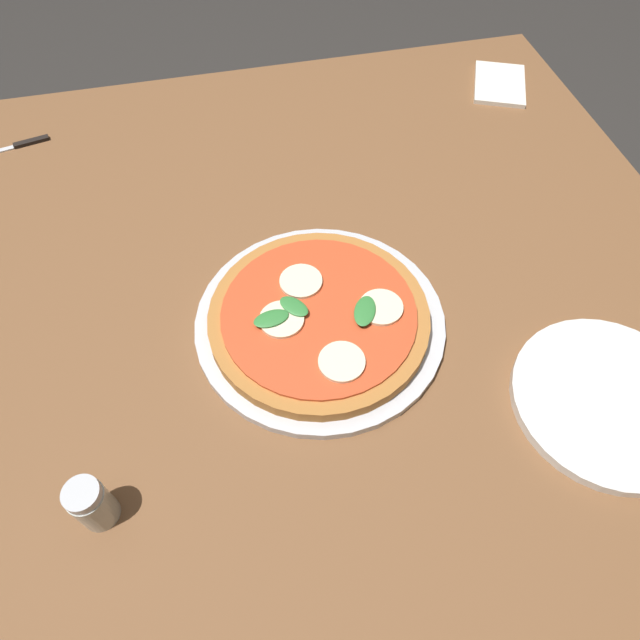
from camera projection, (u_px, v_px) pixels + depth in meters
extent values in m
plane|color=#2D2B28|center=(323.00, 481.00, 1.33)|extent=(6.00, 6.00, 0.00)
cube|color=brown|center=(325.00, 310.00, 0.77)|extent=(1.15, 1.09, 0.04)
cube|color=brown|center=(73.00, 267.00, 1.27)|extent=(0.07, 0.07, 0.66)
cube|color=brown|center=(462.00, 203.00, 1.39)|extent=(0.07, 0.07, 0.66)
cylinder|color=silver|center=(320.00, 322.00, 0.73)|extent=(0.32, 0.32, 0.01)
cylinder|color=#B27033|center=(319.00, 318.00, 0.71)|extent=(0.28, 0.28, 0.02)
cylinder|color=#CC4723|center=(319.00, 313.00, 0.70)|extent=(0.25, 0.25, 0.00)
cylinder|color=beige|center=(342.00, 362.00, 0.66)|extent=(0.06, 0.06, 0.00)
cylinder|color=beige|center=(381.00, 307.00, 0.70)|extent=(0.06, 0.06, 0.00)
cylinder|color=beige|center=(301.00, 281.00, 0.73)|extent=(0.06, 0.06, 0.00)
cylinder|color=beige|center=(282.00, 319.00, 0.69)|extent=(0.06, 0.06, 0.00)
ellipsoid|color=#337F38|center=(294.00, 306.00, 0.70)|extent=(0.05, 0.04, 0.00)
ellipsoid|color=#337F38|center=(271.00, 318.00, 0.69)|extent=(0.03, 0.05, 0.00)
ellipsoid|color=#337F38|center=(365.00, 311.00, 0.69)|extent=(0.05, 0.04, 0.00)
cylinder|color=white|center=(608.00, 400.00, 0.66)|extent=(0.22, 0.22, 0.01)
cube|color=white|center=(500.00, 84.00, 1.04)|extent=(0.16, 0.13, 0.01)
cube|color=black|center=(31.00, 142.00, 0.94)|extent=(0.02, 0.06, 0.01)
cylinder|color=#B2B7AD|center=(94.00, 505.00, 0.57)|extent=(0.04, 0.04, 0.06)
cylinder|color=silver|center=(82.00, 494.00, 0.54)|extent=(0.04, 0.04, 0.01)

